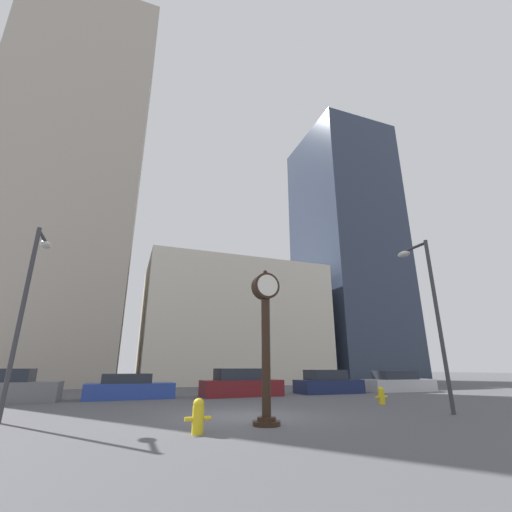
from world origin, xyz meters
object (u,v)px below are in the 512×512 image
object	(u,v)px
street_clock	(266,334)
car_maroon	(241,384)
car_grey	(3,388)
car_blue	(129,388)
car_silver	(398,383)
fire_hydrant_near	(381,395)
car_navy	(328,383)
street_lamp_left	(30,287)
fire_hydrant_far	(198,416)
street_lamp_right	(426,295)

from	to	relation	value
street_clock	car_maroon	xyz separation A→B (m)	(2.42, 9.69, -1.84)
car_grey	car_blue	xyz separation A→B (m)	(5.37, 0.27, -0.11)
car_silver	fire_hydrant_near	size ratio (longest dim) A/B	6.59
car_navy	fire_hydrant_near	world-z (taller)	car_navy
street_clock	car_maroon	world-z (taller)	street_clock
fire_hydrant_near	street_lamp_left	xyz separation A→B (m)	(-13.75, 0.03, 3.67)
car_maroon	car_silver	bearing A→B (deg)	-2.38
fire_hydrant_near	car_silver	bearing A→B (deg)	43.60
car_maroon	car_silver	world-z (taller)	car_maroon
street_lamp_left	fire_hydrant_far	bearing A→B (deg)	-39.41
car_grey	car_silver	world-z (taller)	car_grey
fire_hydrant_far	street_lamp_left	size ratio (longest dim) A/B	0.13
fire_hydrant_near	street_clock	bearing A→B (deg)	-153.01
car_blue	street_lamp_left	xyz separation A→B (m)	(-3.60, -6.72, 3.52)
car_blue	fire_hydrant_near	distance (m)	12.19
car_maroon	street_lamp_left	xyz separation A→B (m)	(-9.41, -6.22, 3.42)
fire_hydrant_near	fire_hydrant_far	size ratio (longest dim) A/B	0.89
car_silver	fire_hydrant_far	size ratio (longest dim) A/B	5.86
street_lamp_right	street_clock	bearing A→B (deg)	-177.39
street_clock	fire_hydrant_near	distance (m)	7.86
car_grey	street_lamp_left	size ratio (longest dim) A/B	0.75
car_silver	street_lamp_left	xyz separation A→B (m)	(-20.42, -6.32, 3.48)
car_silver	street_lamp_left	bearing A→B (deg)	-159.53
car_blue	car_maroon	distance (m)	5.84
car_grey	car_maroon	distance (m)	11.18
car_maroon	car_navy	distance (m)	5.72
car_silver	car_maroon	bearing A→B (deg)	-176.20
street_lamp_right	car_maroon	bearing A→B (deg)	115.02
street_clock	car_grey	world-z (taller)	street_clock
car_silver	street_lamp_left	distance (m)	21.65
fire_hydrant_far	street_lamp_right	size ratio (longest dim) A/B	0.13
car_silver	car_blue	bearing A→B (deg)	-178.11
car_grey	car_maroon	xyz separation A→B (m)	(11.18, -0.24, -0.01)
car_blue	car_maroon	xyz separation A→B (m)	(5.81, -0.51, 0.10)
street_clock	car_maroon	size ratio (longest dim) A/B	0.97
car_blue	car_navy	bearing A→B (deg)	-2.57
street_lamp_left	car_grey	bearing A→B (deg)	105.34
street_clock	car_silver	distance (m)	16.72
car_blue	fire_hydrant_near	bearing A→B (deg)	-35.00
car_navy	car_silver	size ratio (longest dim) A/B	0.85
car_grey	street_lamp_right	size ratio (longest dim) A/B	0.72
street_clock	fire_hydrant_near	bearing A→B (deg)	26.99
street_lamp_right	fire_hydrant_far	bearing A→B (deg)	-174.03
street_clock	car_blue	bearing A→B (deg)	108.42
car_silver	car_grey	bearing A→B (deg)	-177.08
street_lamp_right	fire_hydrant_near	bearing A→B (deg)	90.71
car_maroon	car_grey	bearing A→B (deg)	175.87
street_clock	street_lamp_right	world-z (taller)	street_lamp_right
car_grey	fire_hydrant_far	xyz separation A→B (m)	(6.74, -10.54, -0.21)
fire_hydrant_near	car_navy	bearing A→B (deg)	78.04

